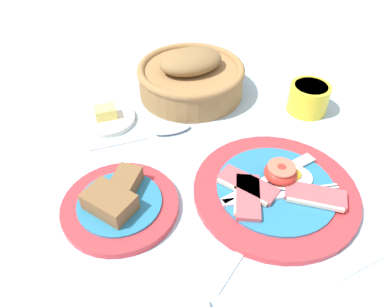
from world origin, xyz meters
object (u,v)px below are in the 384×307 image
(breakfast_plate, at_px, (276,189))
(bread_plate, at_px, (119,203))
(sugar_cup, at_px, (309,97))
(teaspoon_near_cup, at_px, (204,306))
(butter_dish, at_px, (107,118))
(teaspoon_by_saucer, at_px, (158,133))
(bread_basket, at_px, (191,77))

(breakfast_plate, height_order, bread_plate, bread_plate)
(sugar_cup, relative_size, teaspoon_near_cup, 0.50)
(bread_plate, relative_size, butter_dish, 1.61)
(butter_dish, height_order, teaspoon_near_cup, butter_dish)
(butter_dish, distance_m, teaspoon_by_saucer, 0.11)
(sugar_cup, xyz_separation_m, teaspoon_near_cup, (-0.27, -0.38, -0.03))
(teaspoon_by_saucer, xyz_separation_m, teaspoon_near_cup, (0.04, -0.34, 0.00))
(teaspoon_near_cup, bearing_deg, breakfast_plate, -178.52)
(sugar_cup, height_order, teaspoon_near_cup, sugar_cup)
(butter_dish, bearing_deg, breakfast_plate, -39.67)
(bread_plate, distance_m, sugar_cup, 0.43)
(breakfast_plate, xyz_separation_m, bread_basket, (-0.10, 0.30, 0.03))
(breakfast_plate, xyz_separation_m, bread_plate, (-0.24, -0.00, 0.00))
(breakfast_plate, bearing_deg, teaspoon_near_cup, -129.23)
(bread_plate, bearing_deg, butter_dish, 97.23)
(breakfast_plate, xyz_separation_m, teaspoon_by_saucer, (-0.17, 0.17, -0.01))
(teaspoon_by_saucer, bearing_deg, teaspoon_near_cup, -95.52)
(sugar_cup, relative_size, bread_basket, 0.35)
(teaspoon_by_saucer, bearing_deg, butter_dish, 138.77)
(breakfast_plate, bearing_deg, sugar_cup, 59.03)
(bread_plate, bearing_deg, teaspoon_near_cup, -58.36)
(breakfast_plate, height_order, teaspoon_by_saucer, breakfast_plate)
(butter_dish, bearing_deg, teaspoon_near_cup, -71.38)
(bread_plate, xyz_separation_m, sugar_cup, (0.37, 0.21, 0.02))
(sugar_cup, distance_m, bread_basket, 0.24)
(butter_dish, bearing_deg, teaspoon_by_saucer, -29.70)
(teaspoon_by_saucer, relative_size, teaspoon_near_cup, 1.22)
(bread_basket, height_order, teaspoon_by_saucer, bread_basket)
(sugar_cup, bearing_deg, bread_plate, -150.21)
(bread_basket, bearing_deg, teaspoon_near_cup, -95.09)
(butter_dish, height_order, teaspoon_by_saucer, butter_dish)
(sugar_cup, bearing_deg, teaspoon_near_cup, -124.85)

